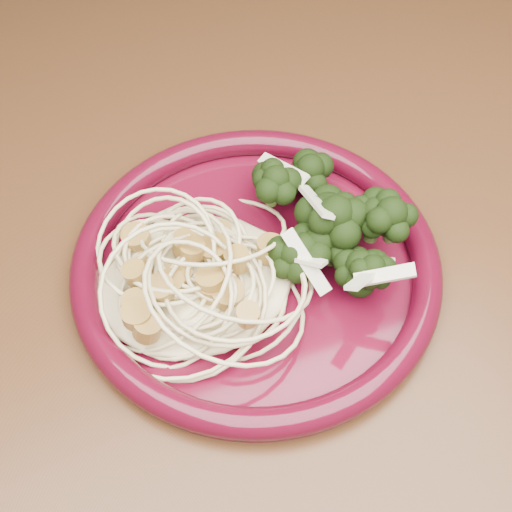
{
  "coord_description": "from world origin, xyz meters",
  "views": [
    {
      "loc": [
        -0.13,
        -0.33,
        1.16
      ],
      "look_at": [
        -0.03,
        -0.06,
        0.77
      ],
      "focal_mm": 50.0,
      "sensor_mm": 36.0,
      "label": 1
    }
  ],
  "objects": [
    {
      "name": "dining_table",
      "position": [
        0.0,
        0.0,
        0.65
      ],
      "size": [
        1.2,
        0.8,
        0.75
      ],
      "color": "#472814",
      "rests_on": "ground"
    },
    {
      "name": "dinner_plate",
      "position": [
        -0.03,
        -0.06,
        0.76
      ],
      "size": [
        0.26,
        0.26,
        0.02
      ],
      "rotation": [
        0.0,
        0.0,
        0.01
      ],
      "color": "#440717",
      "rests_on": "dining_table"
    },
    {
      "name": "spaghetti_pile",
      "position": [
        -0.07,
        -0.06,
        0.77
      ],
      "size": [
        0.14,
        0.12,
        0.03
      ],
      "primitive_type": "ellipsoid",
      "rotation": [
        0.0,
        0.0,
        0.01
      ],
      "color": "beige",
      "rests_on": "dinner_plate"
    },
    {
      "name": "broccoli_pile",
      "position": [
        0.03,
        -0.06,
        0.78
      ],
      "size": [
        0.08,
        0.14,
        0.05
      ],
      "primitive_type": "ellipsoid",
      "rotation": [
        0.0,
        0.0,
        0.01
      ],
      "color": "black",
      "rests_on": "dinner_plate"
    },
    {
      "name": "onion_garnish",
      "position": [
        0.03,
        -0.06,
        0.81
      ],
      "size": [
        0.06,
        0.09,
        0.05
      ],
      "primitive_type": null,
      "rotation": [
        0.0,
        0.0,
        0.01
      ],
      "color": "beige",
      "rests_on": "broccoli_pile"
    },
    {
      "name": "scallop_cluster",
      "position": [
        -0.07,
        -0.06,
        0.8
      ],
      "size": [
        0.11,
        0.11,
        0.04
      ],
      "primitive_type": null,
      "rotation": [
        0.0,
        0.0,
        0.01
      ],
      "color": "#A27E39",
      "rests_on": "spaghetti_pile"
    }
  ]
}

